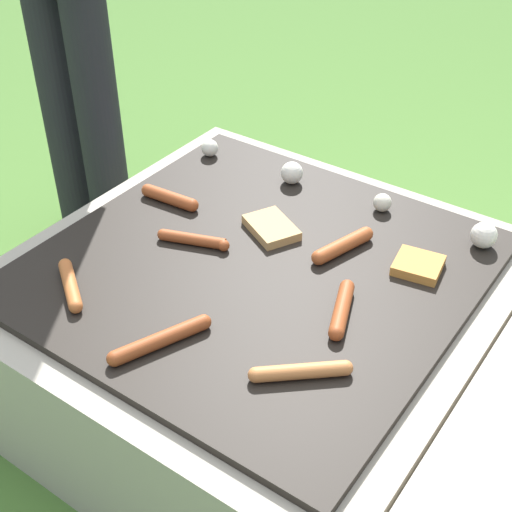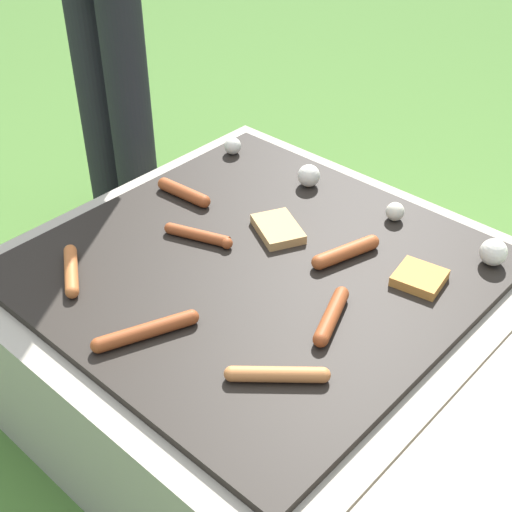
{
  "view_description": "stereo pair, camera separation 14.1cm",
  "coord_description": "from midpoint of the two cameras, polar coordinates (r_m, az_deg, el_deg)",
  "views": [
    {
      "loc": [
        0.65,
        -0.92,
        1.22
      ],
      "look_at": [
        0.0,
        0.0,
        0.38
      ],
      "focal_mm": 50.0,
      "sensor_mm": 36.0,
      "label": 1
    },
    {
      "loc": [
        0.76,
        -0.84,
        1.22
      ],
      "look_at": [
        0.0,
        0.0,
        0.38
      ],
      "focal_mm": 50.0,
      "sensor_mm": 36.0,
      "label": 2
    }
  ],
  "objects": [
    {
      "name": "bread_slice_right",
      "position": [
        1.42,
        10.11,
        -0.85
      ],
      "size": [
        0.1,
        0.1,
        0.02
      ],
      "color": "#D18438",
      "rests_on": "grill"
    },
    {
      "name": "sausage_mid_left",
      "position": [
        1.29,
        3.8,
        -4.39
      ],
      "size": [
        0.08,
        0.15,
        0.03
      ],
      "color": "#93421E",
      "rests_on": "grill"
    },
    {
      "name": "sausage_mid_right",
      "position": [
        1.26,
        -10.88,
        -6.74
      ],
      "size": [
        0.09,
        0.19,
        0.03
      ],
      "color": "#93421E",
      "rests_on": "grill"
    },
    {
      "name": "sausage_back_left",
      "position": [
        1.45,
        4.22,
        0.74
      ],
      "size": [
        0.07,
        0.16,
        0.03
      ],
      "color": "#A34C23",
      "rests_on": "grill"
    },
    {
      "name": "mushroom_row",
      "position": [
        1.6,
        5.32,
        4.94
      ],
      "size": [
        0.75,
        0.07,
        0.05
      ],
      "color": "silver",
      "rests_on": "grill"
    },
    {
      "name": "ground_plane",
      "position": [
        1.67,
        -2.46,
        -10.63
      ],
      "size": [
        14.0,
        14.0,
        0.0
      ],
      "primitive_type": "plane",
      "color": "#47702D"
    },
    {
      "name": "sausage_front_center",
      "position": [
        1.62,
        -9.42,
        4.55
      ],
      "size": [
        0.15,
        0.04,
        0.03
      ],
      "color": "#93421E",
      "rests_on": "grill"
    },
    {
      "name": "grill",
      "position": [
        1.54,
        -2.63,
        -6.14
      ],
      "size": [
        0.92,
        0.92,
        0.36
      ],
      "color": "#A89E8C",
      "rests_on": "ground_plane"
    },
    {
      "name": "bread_slice_center",
      "position": [
        1.51,
        -1.44,
        2.19
      ],
      "size": [
        0.14,
        0.13,
        0.02
      ],
      "color": "tan",
      "rests_on": "grill"
    },
    {
      "name": "sausage_front_right",
      "position": [
        1.18,
        0.16,
        -9.37
      ],
      "size": [
        0.14,
        0.12,
        0.03
      ],
      "color": "#C6753D",
      "rests_on": "grill"
    },
    {
      "name": "sausage_back_right",
      "position": [
        1.48,
        -7.72,
        1.22
      ],
      "size": [
        0.15,
        0.07,
        0.02
      ],
      "color": "#93421E",
      "rests_on": "grill"
    },
    {
      "name": "sausage_back_center",
      "position": [
        1.41,
        -17.44,
        -2.34
      ],
      "size": [
        0.14,
        0.1,
        0.03
      ],
      "color": "#B7602D",
      "rests_on": "grill"
    }
  ]
}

